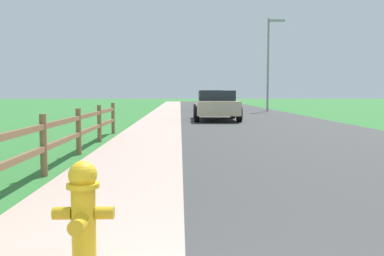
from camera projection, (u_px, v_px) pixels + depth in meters
ground_plane at (181, 114)px, 26.53m from camera, size 120.00×120.00×0.00m
road_asphalt at (234, 112)px, 28.62m from camera, size 7.00×66.00×0.01m
curb_concrete at (135, 112)px, 28.44m from camera, size 6.00×66.00×0.01m
grass_verge at (112, 112)px, 28.40m from camera, size 5.00×66.00×0.00m
fire_hydrant at (83, 215)px, 3.14m from camera, size 0.44×0.37×0.84m
rail_fence at (64, 133)px, 7.98m from camera, size 0.11×11.94×1.00m
parked_suv_beige at (216, 105)px, 20.75m from camera, size 2.19×4.63×1.41m
parked_car_blue at (212, 100)px, 31.63m from camera, size 2.20×4.76×1.47m
street_lamp at (270, 56)px, 29.86m from camera, size 1.17×0.20×6.38m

